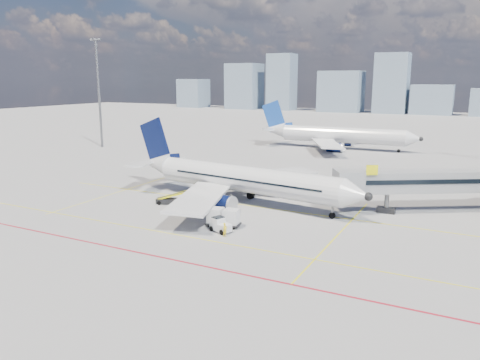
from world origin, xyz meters
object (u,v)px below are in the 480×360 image
Objects in this scene: ramp_worker at (225,230)px; cargo_dolly at (223,217)px; main_aircraft at (237,178)px; belt_loader at (172,200)px; second_aircraft at (336,135)px; baggage_tug at (220,225)px.

cargo_dolly is at bearing 44.30° from ramp_worker.
main_aircraft reaches higher than belt_loader.
main_aircraft is at bearing -89.98° from second_aircraft.
main_aircraft reaches higher than baggage_tug.
second_aircraft is 68.02m from ramp_worker.
main_aircraft reaches higher than cargo_dolly.
second_aircraft is 14.62× the size of baggage_tug.
baggage_tug is at bearing -63.72° from main_aircraft.
cargo_dolly is 11.92m from belt_loader.
ramp_worker is (12.48, -8.21, 0.16)m from belt_loader.
main_aircraft is 24.13× the size of ramp_worker.
baggage_tug is at bearing 59.59° from ramp_worker.
ramp_worker is (1.25, -1.16, -0.02)m from baggage_tug.
baggage_tug reaches higher than ramp_worker.
second_aircraft is 6.79× the size of belt_loader.
baggage_tug is 1.87m from cargo_dolly.
ramp_worker is (5.41, -13.20, -2.48)m from main_aircraft.
baggage_tug is 0.46× the size of belt_loader.
baggage_tug is 13.26m from belt_loader.
baggage_tug is at bearing -81.40° from cargo_dolly.
second_aircraft is at bearing 85.89° from cargo_dolly.
second_aircraft is 9.68× the size of cargo_dolly.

